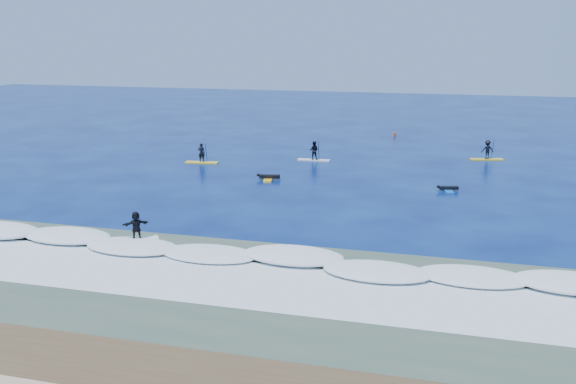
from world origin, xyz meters
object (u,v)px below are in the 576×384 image
(prone_paddler_far, at_px, (448,189))
(wave_surfer, at_px, (136,227))
(prone_paddler_near, at_px, (269,177))
(marker_buoy, at_px, (395,134))
(sup_paddler_center, at_px, (314,152))
(sup_paddler_left, at_px, (202,156))
(sup_paddler_right, at_px, (487,151))

(prone_paddler_far, relative_size, wave_surfer, 0.94)
(prone_paddler_near, bearing_deg, prone_paddler_far, -102.63)
(prone_paddler_near, distance_m, marker_buoy, 23.54)
(wave_surfer, xyz_separation_m, marker_buoy, (8.71, 38.38, -0.59))
(sup_paddler_center, bearing_deg, sup_paddler_left, -160.04)
(wave_surfer, bearing_deg, sup_paddler_right, 19.25)
(prone_paddler_near, xyz_separation_m, marker_buoy, (6.64, 22.58, 0.12))
(sup_paddler_center, distance_m, marker_buoy, 15.64)
(sup_paddler_right, height_order, wave_surfer, sup_paddler_right)
(sup_paddler_center, distance_m, sup_paddler_right, 14.50)
(sup_paddler_center, distance_m, prone_paddler_far, 13.62)
(sup_paddler_left, bearing_deg, prone_paddler_near, -38.69)
(sup_paddler_left, distance_m, marker_buoy, 22.77)
(sup_paddler_left, distance_m, prone_paddler_far, 20.18)
(prone_paddler_far, bearing_deg, sup_paddler_left, 61.75)
(sup_paddler_center, relative_size, wave_surfer, 1.34)
(sup_paddler_right, distance_m, prone_paddler_far, 12.41)
(sup_paddler_left, height_order, prone_paddler_near, sup_paddler_left)
(sup_paddler_left, xyz_separation_m, sup_paddler_right, (22.49, 7.55, 0.16))
(sup_paddler_left, bearing_deg, sup_paddler_center, 14.88)
(sup_paddler_center, height_order, marker_buoy, sup_paddler_center)
(marker_buoy, bearing_deg, sup_paddler_right, -50.39)
(sup_paddler_center, height_order, sup_paddler_right, sup_paddler_right)
(sup_paddler_right, bearing_deg, sup_paddler_left, -176.97)
(sup_paddler_right, xyz_separation_m, wave_surfer, (-17.53, -27.72, 0.11))
(prone_paddler_near, height_order, wave_surfer, wave_surfer)
(sup_paddler_center, bearing_deg, marker_buoy, 69.33)
(sup_paddler_center, relative_size, sup_paddler_right, 0.96)
(sup_paddler_right, relative_size, prone_paddler_far, 1.48)
(sup_paddler_center, xyz_separation_m, prone_paddler_far, (11.06, -7.93, -0.57))
(prone_paddler_far, bearing_deg, sup_paddler_center, 39.04)
(prone_paddler_near, relative_size, marker_buoy, 3.60)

